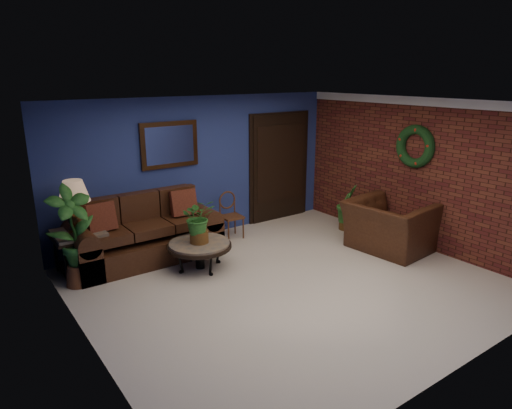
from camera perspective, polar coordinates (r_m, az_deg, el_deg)
floor at (r=6.59m, az=4.20°, el=-9.75°), size 5.50×5.50×0.00m
wall_back at (r=8.17m, az=-6.88°, el=4.57°), size 5.50×0.04×2.50m
wall_left at (r=4.94m, az=-20.97°, el=-4.20°), size 0.04×5.00×2.50m
wall_right_brick at (r=8.15m, az=19.50°, el=3.72°), size 0.04×5.00×2.50m
ceiling at (r=5.94m, az=4.71°, el=12.48°), size 5.50×5.00×0.02m
crown_molding at (r=7.97m, az=20.18°, el=12.00°), size 0.03×5.00×0.14m
wall_mirror at (r=7.79m, az=-10.75°, el=7.35°), size 1.02×0.06×0.77m
closet_door at (r=9.14m, az=2.93°, el=4.62°), size 1.44×0.06×2.18m
wreath at (r=8.05m, az=19.26°, el=6.87°), size 0.16×0.72×0.72m
sofa at (r=7.53m, az=-13.83°, el=-4.01°), size 2.31×1.00×1.04m
coffee_table at (r=6.97m, az=-7.08°, el=-5.16°), size 0.97×0.97×0.42m
end_table at (r=7.16m, az=-21.23°, el=-4.30°), size 0.72×0.72×0.66m
table_lamp at (r=6.98m, az=-21.75°, el=0.54°), size 0.44×0.44×0.73m
side_chair at (r=8.21m, az=-3.27°, el=-0.91°), size 0.38×0.38×0.83m
armchair at (r=7.91m, az=16.27°, el=-2.63°), size 1.23×1.38×0.83m
coffee_plant at (r=6.82m, az=-7.20°, el=-1.81°), size 0.59×0.55×0.68m
floor_plant at (r=8.74m, az=11.29°, el=-0.17°), size 0.42×0.35×0.88m
tall_plant at (r=6.71m, az=-21.89°, el=-3.28°), size 0.70×0.54×1.44m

